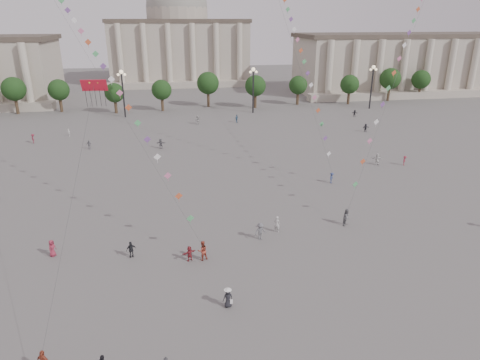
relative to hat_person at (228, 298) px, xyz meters
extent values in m
plane|color=#585653|center=(1.56, 2.57, -0.85)|extent=(360.00, 360.00, 0.00)
cube|color=#AA9F8F|center=(76.56, 97.57, 7.15)|extent=(80.00, 22.00, 16.00)
cube|color=#483F35|center=(76.56, 97.57, 15.75)|extent=(81.60, 22.44, 1.20)
cube|color=#AA9F8F|center=(76.56, 84.57, 0.15)|extent=(84.00, 4.00, 2.00)
cube|color=#AA9F8F|center=(1.56, 132.57, 9.15)|extent=(46.00, 30.00, 20.00)
cube|color=#483F35|center=(1.56, 132.57, 19.75)|extent=(46.92, 30.60, 1.20)
cube|color=#AA9F8F|center=(1.56, 115.57, 0.15)|extent=(48.30, 4.00, 2.00)
cylinder|color=#AA9F8F|center=(1.56, 132.57, 21.65)|extent=(21.00, 21.00, 5.00)
sphere|color=gray|center=(1.56, 132.57, 24.15)|extent=(21.00, 21.00, 21.00)
cylinder|color=#35271A|center=(-40.44, 80.57, 0.91)|extent=(0.70, 0.70, 3.52)
sphere|color=black|center=(-40.44, 80.57, 4.59)|extent=(5.12, 5.12, 5.12)
cylinder|color=#35271A|center=(-28.44, 80.57, 0.91)|extent=(0.70, 0.70, 3.52)
sphere|color=black|center=(-28.44, 80.57, 4.59)|extent=(5.12, 5.12, 5.12)
cylinder|color=#35271A|center=(-16.44, 80.57, 0.91)|extent=(0.70, 0.70, 3.52)
sphere|color=black|center=(-16.44, 80.57, 4.59)|extent=(5.12, 5.12, 5.12)
cylinder|color=#35271A|center=(-4.44, 80.57, 0.91)|extent=(0.70, 0.70, 3.52)
sphere|color=black|center=(-4.44, 80.57, 4.59)|extent=(5.12, 5.12, 5.12)
cylinder|color=#35271A|center=(7.56, 80.57, 0.91)|extent=(0.70, 0.70, 3.52)
sphere|color=black|center=(7.56, 80.57, 4.59)|extent=(5.12, 5.12, 5.12)
cylinder|color=#35271A|center=(19.56, 80.57, 0.91)|extent=(0.70, 0.70, 3.52)
sphere|color=black|center=(19.56, 80.57, 4.59)|extent=(5.12, 5.12, 5.12)
cylinder|color=#35271A|center=(31.56, 80.57, 0.91)|extent=(0.70, 0.70, 3.52)
sphere|color=black|center=(31.56, 80.57, 4.59)|extent=(5.12, 5.12, 5.12)
cylinder|color=#35271A|center=(43.56, 80.57, 0.91)|extent=(0.70, 0.70, 3.52)
sphere|color=black|center=(43.56, 80.57, 4.59)|extent=(5.12, 5.12, 5.12)
cylinder|color=#35271A|center=(55.56, 80.57, 0.91)|extent=(0.70, 0.70, 3.52)
sphere|color=black|center=(55.56, 80.57, 4.59)|extent=(5.12, 5.12, 5.12)
cylinder|color=#35271A|center=(67.56, 80.57, 0.91)|extent=(0.70, 0.70, 3.52)
sphere|color=black|center=(67.56, 80.57, 4.59)|extent=(5.12, 5.12, 5.12)
cylinder|color=#262628|center=(-13.44, 72.57, 4.15)|extent=(0.36, 0.36, 10.00)
sphere|color=#FFE5B2|center=(-13.44, 72.57, 9.35)|extent=(0.90, 0.90, 0.90)
sphere|color=#FFE5B2|center=(-14.14, 72.57, 8.75)|extent=(0.60, 0.60, 0.60)
sphere|color=#FFE5B2|center=(-12.74, 72.57, 8.75)|extent=(0.60, 0.60, 0.60)
cylinder|color=#262628|center=(16.56, 72.57, 4.15)|extent=(0.36, 0.36, 10.00)
sphere|color=#FFE5B2|center=(16.56, 72.57, 9.35)|extent=(0.90, 0.90, 0.90)
sphere|color=#FFE5B2|center=(15.86, 72.57, 8.75)|extent=(0.60, 0.60, 0.60)
sphere|color=#FFE5B2|center=(17.26, 72.57, 8.75)|extent=(0.60, 0.60, 0.60)
cylinder|color=#262628|center=(46.56, 72.57, 4.15)|extent=(0.36, 0.36, 10.00)
sphere|color=#FFE5B2|center=(46.56, 72.57, 9.35)|extent=(0.90, 0.90, 0.90)
sphere|color=#FFE5B2|center=(45.86, 72.57, 8.75)|extent=(0.60, 0.60, 0.60)
sphere|color=#FFE5B2|center=(47.26, 72.57, 8.75)|extent=(0.60, 0.60, 0.60)
imported|color=#3A6082|center=(11.02, 62.98, 0.02)|extent=(1.00, 1.05, 1.74)
imported|color=#BAB9B5|center=(2.45, 62.93, 0.08)|extent=(1.65, 1.55, 1.86)
imported|color=#5B5C60|center=(4.85, 10.34, 0.07)|extent=(1.31, 0.91, 1.84)
imported|color=silver|center=(27.79, 30.77, 0.06)|extent=(1.78, 1.09, 1.83)
imported|color=maroon|center=(31.90, 29.83, -0.10)|extent=(1.04, 1.10, 1.50)
imported|color=#222228|center=(35.14, 50.47, -0.03)|extent=(1.60, 0.79, 1.65)
imported|color=silver|center=(-22.75, 56.80, -0.11)|extent=(0.37, 0.55, 1.48)
imported|color=slate|center=(-5.28, 45.44, 0.04)|extent=(1.74, 0.99, 1.79)
imported|color=#B2B1AD|center=(6.94, 11.70, 0.05)|extent=(0.78, 0.72, 1.80)
imported|color=slate|center=(-17.58, 47.17, -0.05)|extent=(0.98, 0.50, 1.61)
imported|color=maroon|center=(-28.22, 52.91, -0.01)|extent=(1.01, 1.24, 1.68)
imported|color=black|center=(38.92, 64.33, -0.08)|extent=(1.40, 1.25, 1.54)
imported|color=maroon|center=(-15.41, 10.46, -0.01)|extent=(0.86, 0.98, 1.68)
imported|color=maroon|center=(-2.56, 7.42, -0.11)|extent=(1.43, 1.01, 1.49)
imported|color=black|center=(-7.97, 8.95, -0.03)|extent=(1.05, 0.73, 1.65)
imported|color=#9E3B2B|center=(-1.34, 7.37, 0.12)|extent=(1.11, 0.97, 1.95)
imported|color=navy|center=(17.97, 24.44, -0.09)|extent=(1.06, 1.11, 1.52)
imported|color=#5A5B5F|center=(14.87, 11.97, 0.09)|extent=(1.16, 1.14, 1.89)
imported|color=black|center=(0.00, 0.00, -0.05)|extent=(0.86, 0.64, 1.61)
cone|color=white|center=(0.00, 0.00, 0.77)|extent=(0.52, 0.52, 0.14)
cylinder|color=white|center=(0.00, 0.00, 0.71)|extent=(0.60, 0.60, 0.02)
cube|color=white|center=(0.25, -0.15, -0.30)|extent=(0.22, 0.10, 0.35)
cube|color=red|center=(-9.94, 11.38, 15.03)|extent=(2.23, 0.66, 1.02)
cube|color=#198A24|center=(-10.29, 11.34, 15.28)|extent=(0.36, 0.22, 0.34)
cube|color=#212FB3|center=(-9.59, 11.34, 15.28)|extent=(0.36, 0.22, 0.34)
sphere|color=gold|center=(-10.29, 11.30, 15.28)|extent=(0.20, 0.20, 0.20)
sphere|color=gold|center=(-9.59, 11.30, 15.28)|extent=(0.20, 0.20, 0.20)
cylinder|color=#3F3F3F|center=(-11.21, 3.32, 7.89)|extent=(0.02, 0.02, 21.69)
cylinder|color=#3F3F3F|center=(-14.45, 30.93, 18.31)|extent=(0.02, 0.02, 64.46)
cube|color=#54B76E|center=(-2.28, 9.06, 2.73)|extent=(0.76, 0.25, 0.76)
cube|color=#D55B32|center=(-3.21, 10.74, 4.40)|extent=(0.76, 0.25, 0.76)
cube|color=pink|center=(-4.15, 12.42, 5.94)|extent=(0.76, 0.25, 0.76)
cube|color=white|center=(-5.09, 14.10, 7.41)|extent=(0.76, 0.25, 0.76)
cube|color=#7D4D9A|center=(-6.02, 15.79, 8.82)|extent=(0.76, 0.25, 0.76)
cube|color=#54B76E|center=(-6.96, 17.47, 10.19)|extent=(0.76, 0.25, 0.76)
cube|color=#D55B32|center=(-7.89, 19.15, 11.52)|extent=(0.76, 0.25, 0.76)
cube|color=pink|center=(-8.83, 20.83, 12.83)|extent=(0.76, 0.25, 0.76)
cube|color=white|center=(-9.77, 22.52, 14.11)|extent=(0.76, 0.25, 0.76)
cube|color=#7D4D9A|center=(-10.70, 24.20, 15.37)|extent=(0.76, 0.25, 0.76)
cube|color=#54B76E|center=(-11.64, 25.88, 16.61)|extent=(0.76, 0.25, 0.76)
cube|color=#D55B32|center=(-12.58, 27.56, 17.84)|extent=(0.76, 0.25, 0.76)
cube|color=pink|center=(-13.51, 29.25, 19.05)|extent=(0.76, 0.25, 0.76)
cube|color=white|center=(-14.45, 30.93, 20.25)|extent=(0.76, 0.25, 0.76)
cube|color=#7D4D9A|center=(-15.39, 32.61, 21.43)|extent=(0.76, 0.25, 0.76)
cube|color=#54B76E|center=(-16.32, 34.29, 22.60)|extent=(0.76, 0.25, 0.76)
cylinder|color=#3F3F3F|center=(14.55, 41.60, 22.13)|extent=(0.02, 0.02, 55.41)
cube|color=white|center=(17.74, 25.58, 3.03)|extent=(0.76, 0.25, 0.76)
cube|color=#7D4D9A|center=(17.51, 26.72, 4.95)|extent=(0.76, 0.25, 0.76)
cube|color=#54B76E|center=(17.29, 27.87, 6.72)|extent=(0.76, 0.25, 0.76)
cube|color=#D55B32|center=(17.06, 29.01, 8.40)|extent=(0.76, 0.25, 0.76)
cube|color=pink|center=(16.83, 30.16, 10.02)|extent=(0.76, 0.25, 0.76)
cube|color=white|center=(16.60, 31.30, 11.59)|extent=(0.76, 0.25, 0.76)
cube|color=#7D4D9A|center=(16.38, 32.45, 13.12)|extent=(0.76, 0.25, 0.76)
cube|color=#54B76E|center=(16.15, 33.59, 14.62)|extent=(0.76, 0.25, 0.76)
cube|color=#D55B32|center=(15.92, 34.74, 16.09)|extent=(0.76, 0.25, 0.76)
cube|color=pink|center=(15.69, 35.88, 17.53)|extent=(0.76, 0.25, 0.76)
cube|color=white|center=(15.46, 37.02, 18.96)|extent=(0.76, 0.25, 0.76)
cube|color=#7D4D9A|center=(15.24, 38.17, 20.36)|extent=(0.76, 0.25, 0.76)
cube|color=#54B76E|center=(15.01, 39.31, 21.75)|extent=(0.76, 0.25, 0.76)
cube|color=#D55B32|center=(14.78, 40.46, 23.12)|extent=(0.76, 0.25, 0.76)
cylinder|color=#3F3F3F|center=(30.11, 29.95, 17.58)|extent=(0.02, 0.02, 58.04)
cube|color=#54B76E|center=(16.32, 13.68, 3.19)|extent=(0.76, 0.25, 0.76)
cube|color=#D55B32|center=(17.77, 15.39, 5.24)|extent=(0.76, 0.25, 0.76)
cube|color=pink|center=(19.23, 17.10, 7.12)|extent=(0.76, 0.25, 0.76)
cube|color=white|center=(20.68, 18.82, 8.92)|extent=(0.76, 0.25, 0.76)
cube|color=#7D4D9A|center=(22.13, 20.53, 10.65)|extent=(0.76, 0.25, 0.76)
cube|color=#54B76E|center=(23.58, 22.24, 12.32)|extent=(0.76, 0.25, 0.76)
cube|color=#D55B32|center=(25.03, 23.95, 13.96)|extent=(0.76, 0.25, 0.76)
cube|color=pink|center=(26.48, 25.67, 15.56)|extent=(0.76, 0.25, 0.76)
cube|color=white|center=(27.93, 27.38, 17.13)|extent=(0.76, 0.25, 0.76)
cube|color=#7D4D9A|center=(29.39, 29.09, 18.67)|extent=(0.76, 0.25, 0.76)
cube|color=#54B76E|center=(30.84, 30.80, 20.19)|extent=(0.76, 0.25, 0.76)
cube|color=#D55B32|center=(32.29, 32.52, 21.69)|extent=(0.76, 0.25, 0.76)
camera|label=1|loc=(-3.79, -27.77, 20.45)|focal=32.00mm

